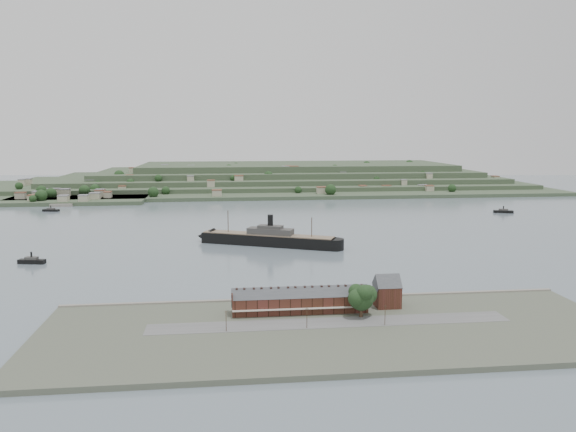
{
  "coord_description": "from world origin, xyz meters",
  "views": [
    {
      "loc": [
        -40.11,
        -386.26,
        74.42
      ],
      "look_at": [
        7.96,
        30.0,
        12.23
      ],
      "focal_mm": 35.0,
      "sensor_mm": 36.0,
      "label": 1
    }
  ],
  "objects": [
    {
      "name": "steamship",
      "position": [
        -13.74,
        -18.67,
        4.6
      ],
      "size": [
        97.49,
        51.83,
        24.89
      ],
      "color": "black",
      "rests_on": "ground"
    },
    {
      "name": "tugboat",
      "position": [
        -150.42,
        -56.6,
        1.69
      ],
      "size": [
        15.87,
        7.01,
        6.92
      ],
      "color": "black",
      "rests_on": "ground"
    },
    {
      "name": "ferry_east",
      "position": [
        220.8,
        108.52,
        1.59
      ],
      "size": [
        18.23,
        9.93,
        6.59
      ],
      "color": "black",
      "rests_on": "ground"
    },
    {
      "name": "ferry_west",
      "position": [
        -204.64,
        167.51,
        1.4
      ],
      "size": [
        16.02,
        7.5,
        5.8
      ],
      "color": "black",
      "rests_on": "ground"
    },
    {
      "name": "terrace_row",
      "position": [
        -10.0,
        -168.02,
        6.84
      ],
      "size": [
        55.6,
        9.8,
        11.07
      ],
      "color": "#432417",
      "rests_on": "ground"
    },
    {
      "name": "ground",
      "position": [
        0.0,
        0.0,
        0.0
      ],
      "size": [
        1400.0,
        1400.0,
        0.0
      ],
      "primitive_type": "plane",
      "color": "slate",
      "rests_on": "ground"
    },
    {
      "name": "fig_tree",
      "position": [
        13.61,
        -176.97,
        10.44
      ],
      "size": [
        12.39,
        10.73,
        13.83
      ],
      "color": "#3F2C1D",
      "rests_on": "ground"
    },
    {
      "name": "near_shore",
      "position": [
        0.0,
        -186.75,
        1.01
      ],
      "size": [
        220.0,
        80.0,
        2.6
      ],
      "color": "#4C5142",
      "rests_on": "ground"
    },
    {
      "name": "far_peninsula",
      "position": [
        27.91,
        393.1,
        11.88
      ],
      "size": [
        760.0,
        309.0,
        30.0
      ],
      "color": "#33462F",
      "rests_on": "ground"
    },
    {
      "name": "gabled_building",
      "position": [
        27.5,
        -164.0,
        8.19
      ],
      "size": [
        10.4,
        10.18,
        14.09
      ],
      "color": "#432417",
      "rests_on": "ground"
    }
  ]
}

